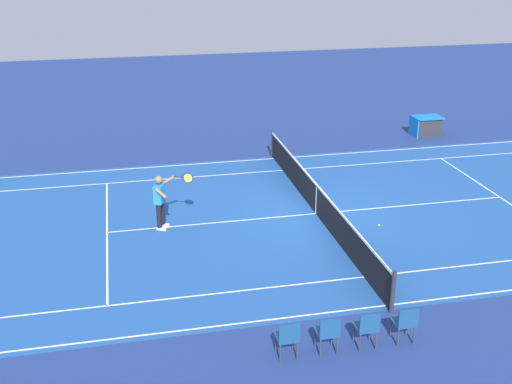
{
  "coord_description": "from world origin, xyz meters",
  "views": [
    {
      "loc": [
        5.76,
        17.48,
        8.04
      ],
      "look_at": [
        1.93,
        0.01,
        0.9
      ],
      "focal_mm": 44.82,
      "sensor_mm": 36.0,
      "label": 1
    }
  ],
  "objects_px": {
    "equipment_cart_tarped": "(426,126)",
    "tennis_player_near": "(161,199)",
    "tennis_net": "(317,199)",
    "spectator_chair_0": "(405,322)",
    "spectator_chair_2": "(328,332)",
    "tennis_ball": "(379,225)",
    "spectator_chair_1": "(367,327)",
    "spectator_chair_3": "(288,337)"
  },
  "relations": [
    {
      "from": "tennis_ball",
      "to": "equipment_cart_tarped",
      "type": "xyz_separation_m",
      "value": [
        -5.64,
        -8.43,
        0.4
      ]
    },
    {
      "from": "tennis_player_near",
      "to": "tennis_ball",
      "type": "relative_size",
      "value": 25.71
    },
    {
      "from": "spectator_chair_2",
      "to": "spectator_chair_3",
      "type": "distance_m",
      "value": 0.85
    },
    {
      "from": "tennis_ball",
      "to": "spectator_chair_1",
      "type": "bearing_deg",
      "value": 64.99
    },
    {
      "from": "tennis_player_near",
      "to": "spectator_chair_3",
      "type": "relative_size",
      "value": 1.93
    },
    {
      "from": "spectator_chair_0",
      "to": "spectator_chair_3",
      "type": "relative_size",
      "value": 1.0
    },
    {
      "from": "equipment_cart_tarped",
      "to": "tennis_player_near",
      "type": "bearing_deg",
      "value": 30.88
    },
    {
      "from": "spectator_chair_1",
      "to": "equipment_cart_tarped",
      "type": "relative_size",
      "value": 0.7
    },
    {
      "from": "spectator_chair_1",
      "to": "spectator_chair_0",
      "type": "bearing_deg",
      "value": 180.0
    },
    {
      "from": "tennis_net",
      "to": "equipment_cart_tarped",
      "type": "bearing_deg",
      "value": -135.29
    },
    {
      "from": "tennis_ball",
      "to": "spectator_chair_0",
      "type": "distance_m",
      "value": 5.95
    },
    {
      "from": "spectator_chair_2",
      "to": "spectator_chair_3",
      "type": "xyz_separation_m",
      "value": [
        0.85,
        0.0,
        0.0
      ]
    },
    {
      "from": "spectator_chair_1",
      "to": "spectator_chair_3",
      "type": "xyz_separation_m",
      "value": [
        1.71,
        0.0,
        0.0
      ]
    },
    {
      "from": "spectator_chair_1",
      "to": "spectator_chair_3",
      "type": "relative_size",
      "value": 1.0
    },
    {
      "from": "tennis_ball",
      "to": "spectator_chair_3",
      "type": "height_order",
      "value": "spectator_chair_3"
    },
    {
      "from": "spectator_chair_3",
      "to": "spectator_chair_2",
      "type": "bearing_deg",
      "value": 180.0
    },
    {
      "from": "spectator_chair_0",
      "to": "spectator_chair_1",
      "type": "distance_m",
      "value": 0.85
    },
    {
      "from": "tennis_player_near",
      "to": "spectator_chair_3",
      "type": "bearing_deg",
      "value": 106.02
    },
    {
      "from": "spectator_chair_1",
      "to": "tennis_player_near",
      "type": "bearing_deg",
      "value": -61.9
    },
    {
      "from": "spectator_chair_1",
      "to": "spectator_chair_2",
      "type": "height_order",
      "value": "same"
    },
    {
      "from": "spectator_chair_0",
      "to": "spectator_chair_3",
      "type": "distance_m",
      "value": 2.56
    },
    {
      "from": "tennis_net",
      "to": "equipment_cart_tarped",
      "type": "relative_size",
      "value": 9.36
    },
    {
      "from": "tennis_ball",
      "to": "spectator_chair_3",
      "type": "bearing_deg",
      "value": 52.45
    },
    {
      "from": "spectator_chair_3",
      "to": "spectator_chair_0",
      "type": "bearing_deg",
      "value": 180.0
    },
    {
      "from": "tennis_net",
      "to": "spectator_chair_1",
      "type": "relative_size",
      "value": 13.3
    },
    {
      "from": "spectator_chair_1",
      "to": "spectator_chair_3",
      "type": "distance_m",
      "value": 1.71
    },
    {
      "from": "tennis_player_near",
      "to": "equipment_cart_tarped",
      "type": "relative_size",
      "value": 1.36
    },
    {
      "from": "spectator_chair_2",
      "to": "tennis_ball",
      "type": "bearing_deg",
      "value": -121.7
    },
    {
      "from": "tennis_player_near",
      "to": "spectator_chair_1",
      "type": "xyz_separation_m",
      "value": [
        -3.7,
        6.93,
        -0.41
      ]
    },
    {
      "from": "tennis_player_near",
      "to": "spectator_chair_1",
      "type": "bearing_deg",
      "value": 118.1
    },
    {
      "from": "spectator_chair_2",
      "to": "equipment_cart_tarped",
      "type": "relative_size",
      "value": 0.7
    },
    {
      "from": "equipment_cart_tarped",
      "to": "spectator_chair_3",
      "type": "bearing_deg",
      "value": 54.66
    },
    {
      "from": "tennis_net",
      "to": "spectator_chair_0",
      "type": "xyz_separation_m",
      "value": [
        0.23,
        6.96,
        0.03
      ]
    },
    {
      "from": "tennis_player_near",
      "to": "spectator_chair_2",
      "type": "height_order",
      "value": "tennis_player_near"
    },
    {
      "from": "spectator_chair_0",
      "to": "tennis_net",
      "type": "bearing_deg",
      "value": -91.87
    },
    {
      "from": "tennis_player_near",
      "to": "spectator_chair_1",
      "type": "height_order",
      "value": "tennis_player_near"
    },
    {
      "from": "spectator_chair_0",
      "to": "spectator_chair_1",
      "type": "xyz_separation_m",
      "value": [
        0.85,
        0.0,
        0.0
      ]
    },
    {
      "from": "tennis_player_near",
      "to": "spectator_chair_2",
      "type": "distance_m",
      "value": 7.5
    },
    {
      "from": "tennis_ball",
      "to": "spectator_chair_2",
      "type": "bearing_deg",
      "value": 58.3
    },
    {
      "from": "spectator_chair_0",
      "to": "spectator_chair_2",
      "type": "distance_m",
      "value": 1.71
    },
    {
      "from": "spectator_chair_1",
      "to": "equipment_cart_tarped",
      "type": "xyz_separation_m",
      "value": [
        -8.28,
        -14.09,
        -0.08
      ]
    },
    {
      "from": "spectator_chair_2",
      "to": "equipment_cart_tarped",
      "type": "xyz_separation_m",
      "value": [
        -9.14,
        -14.09,
        -0.08
      ]
    }
  ]
}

